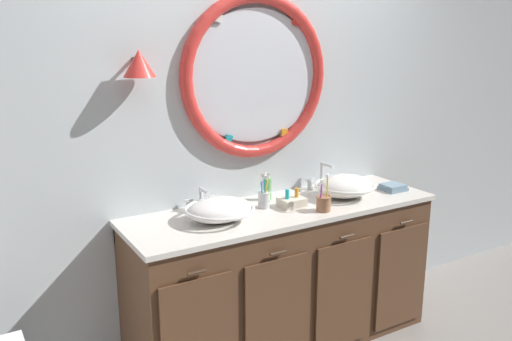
# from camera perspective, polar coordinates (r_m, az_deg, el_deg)

# --- Properties ---
(back_wall_assembly) EXTENTS (6.40, 0.26, 2.60)m
(back_wall_assembly) POSITION_cam_1_polar(r_m,az_deg,el_deg) (3.34, -1.08, 4.41)
(back_wall_assembly) COLOR silver
(back_wall_assembly) RESTS_ON ground_plane
(vanity_counter) EXTENTS (1.93, 0.62, 0.90)m
(vanity_counter) POSITION_cam_1_polar(r_m,az_deg,el_deg) (3.38, 2.87, -11.07)
(vanity_counter) COLOR brown
(vanity_counter) RESTS_ON ground_plane
(sink_basin_left) EXTENTS (0.39, 0.39, 0.13)m
(sink_basin_left) POSITION_cam_1_polar(r_m,az_deg,el_deg) (2.96, -3.86, -4.13)
(sink_basin_left) COLOR white
(sink_basin_left) RESTS_ON vanity_counter
(sink_basin_right) EXTENTS (0.38, 0.38, 0.14)m
(sink_basin_right) POSITION_cam_1_polar(r_m,az_deg,el_deg) (3.43, 9.37, -1.62)
(sink_basin_right) COLOR white
(sink_basin_right) RESTS_ON vanity_counter
(faucet_set_left) EXTENTS (0.21, 0.12, 0.13)m
(faucet_set_left) POSITION_cam_1_polar(r_m,az_deg,el_deg) (3.17, -5.76, -3.15)
(faucet_set_left) COLOR silver
(faucet_set_left) RESTS_ON vanity_counter
(faucet_set_right) EXTENTS (0.24, 0.14, 0.18)m
(faucet_set_right) POSITION_cam_1_polar(r_m,az_deg,el_deg) (3.60, 7.02, -0.76)
(faucet_set_right) COLOR silver
(faucet_set_right) RESTS_ON vanity_counter
(toothbrush_holder_left) EXTENTS (0.08, 0.08, 0.22)m
(toothbrush_holder_left) POSITION_cam_1_polar(r_m,az_deg,el_deg) (3.17, 0.84, -2.92)
(toothbrush_holder_left) COLOR silver
(toothbrush_holder_left) RESTS_ON vanity_counter
(toothbrush_holder_right) EXTENTS (0.09, 0.09, 0.22)m
(toothbrush_holder_right) POSITION_cam_1_polar(r_m,az_deg,el_deg) (3.14, 7.14, -3.38)
(toothbrush_holder_right) COLOR #996647
(toothbrush_holder_right) RESTS_ON vanity_counter
(soap_dispenser) EXTENTS (0.05, 0.06, 0.17)m
(soap_dispenser) POSITION_cam_1_polar(r_m,az_deg,el_deg) (3.32, 1.21, -1.87)
(soap_dispenser) COLOR #6BAD66
(soap_dispenser) RESTS_ON vanity_counter
(folded_hand_towel) EXTENTS (0.15, 0.14, 0.04)m
(folded_hand_towel) POSITION_cam_1_polar(r_m,az_deg,el_deg) (3.65, 14.26, -1.73)
(folded_hand_towel) COLOR #7593A8
(folded_hand_towel) RESTS_ON vanity_counter
(toiletry_basket) EXTENTS (0.15, 0.12, 0.11)m
(toiletry_basket) POSITION_cam_1_polar(r_m,az_deg,el_deg) (3.21, 3.81, -3.30)
(toiletry_basket) COLOR beige
(toiletry_basket) RESTS_ON vanity_counter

